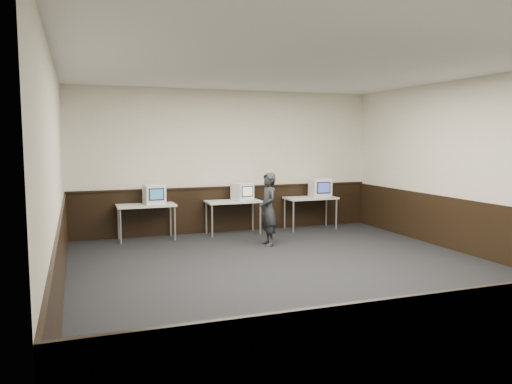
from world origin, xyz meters
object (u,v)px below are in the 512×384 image
Objects in this scene: emac_left at (154,194)px; emac_right at (320,188)px; person at (268,209)px; desk_center at (233,204)px; emac_center at (242,191)px; desk_left at (146,208)px; desk_right at (311,200)px.

emac_left is 3.84m from emac_right.
desk_center is at bearing -166.14° from person.
desk_center is 2.46× the size of emac_center.
emac_left is 0.97× the size of emac_center.
person is at bearing -31.73° from desk_left.
desk_left is 0.83× the size of person.
desk_left is 1.90m from desk_center.
emac_right is 2.25m from person.
desk_right is (1.90, 0.00, 0.00)m from desk_center.
desk_right is at bearing 131.78° from person.
desk_center is at bearing -4.10° from emac_left.
emac_right reaches higher than emac_left.
emac_right is (0.22, -0.05, 0.29)m from desk_right.
person is at bearing -139.50° from desk_right.
desk_center is 2.53× the size of emac_left.
desk_left is at bearing 165.77° from emac_center.
emac_right is at bearing -13.87° from desk_right.
person reaches higher than emac_center.
desk_left is 1.00× the size of desk_right.
emac_center is at bearing -175.38° from person.
emac_center is (-1.68, 0.02, 0.26)m from desk_right.
emac_right is 0.35× the size of person.
person reaches higher than emac_left.
person reaches higher than desk_right.
person reaches higher than emac_right.
desk_left is 0.33m from emac_left.
desk_center is at bearing 171.24° from emac_center.
desk_right is at bearing 0.00° from desk_left.
desk_right is 2.10m from person.
emac_left is 1.95m from emac_center.
desk_left is at bearing 180.00° from desk_right.
desk_left is 2.53× the size of emac_left.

